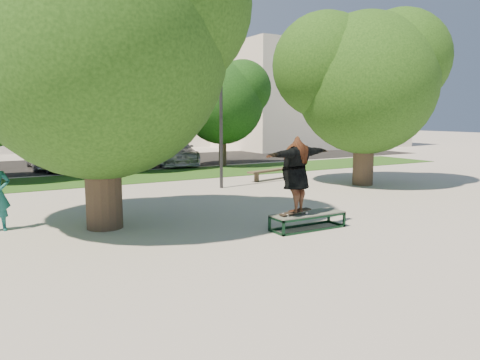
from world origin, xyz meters
TOP-DOWN VIEW (x-y plane):
  - ground at (0.00, 0.00)m, footprint 120.00×120.00m
  - grass_strip at (1.00, 9.50)m, footprint 30.00×4.00m
  - asphalt_strip at (0.00, 16.00)m, footprint 40.00×8.00m
  - tree_left at (-4.29, 1.09)m, footprint 6.96×5.95m
  - tree_right at (5.92, 3.08)m, footprint 6.24×5.33m
  - bg_tree_mid at (-1.08, 12.08)m, footprint 5.76×4.92m
  - bg_tree_right at (4.43, 11.57)m, footprint 5.04×4.31m
  - lamppost at (1.00, 5.00)m, footprint 0.25×0.15m
  - office_building at (-2.00, 31.98)m, footprint 30.00×14.12m
  - side_building at (18.00, 22.00)m, footprint 15.00×10.00m
  - grind_box at (-0.15, -1.47)m, footprint 1.80×0.60m
  - skater_rig at (-0.51, -1.47)m, footprint 2.18×1.07m
  - bench at (3.92, 6.00)m, footprint 2.71×1.07m
  - car_silver_a at (-3.50, 14.93)m, footprint 1.86×4.53m
  - car_dark at (-3.31, 13.71)m, footprint 1.80×4.20m
  - car_grey at (-0.39, 13.62)m, footprint 3.10×5.10m
  - car_silver_b at (2.54, 13.51)m, footprint 2.90×5.29m

SIDE VIEW (x-z plane):
  - ground at x=0.00m, z-range 0.00..0.00m
  - asphalt_strip at x=0.00m, z-range 0.00..0.01m
  - grass_strip at x=1.00m, z-range 0.00..0.02m
  - grind_box at x=-0.15m, z-range 0.00..0.38m
  - bench at x=3.92m, z-range 0.14..0.56m
  - car_grey at x=-0.39m, z-range 0.00..1.32m
  - car_dark at x=-3.31m, z-range 0.00..1.35m
  - car_silver_b at x=2.54m, z-range 0.00..1.45m
  - car_silver_a at x=-3.50m, z-range 0.00..1.54m
  - skater_rig at x=-0.51m, z-range 0.41..2.20m
  - lamppost at x=1.00m, z-range 0.10..6.21m
  - bg_tree_right at x=4.43m, z-range 0.77..6.21m
  - side_building at x=18.00m, z-range 0.00..8.00m
  - bg_tree_mid at x=-1.08m, z-range 0.90..7.14m
  - tree_right at x=5.92m, z-range 0.84..7.35m
  - tree_left at x=-4.29m, z-range 0.86..7.98m
  - office_building at x=-2.00m, z-range 0.00..16.00m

